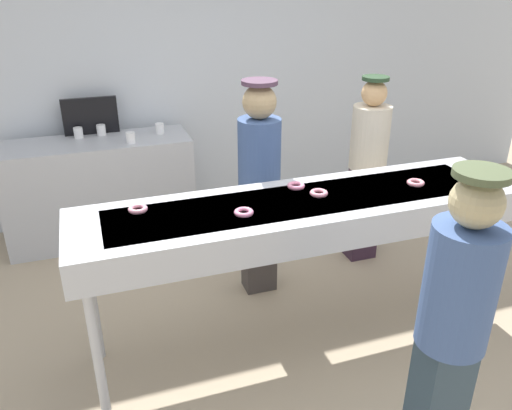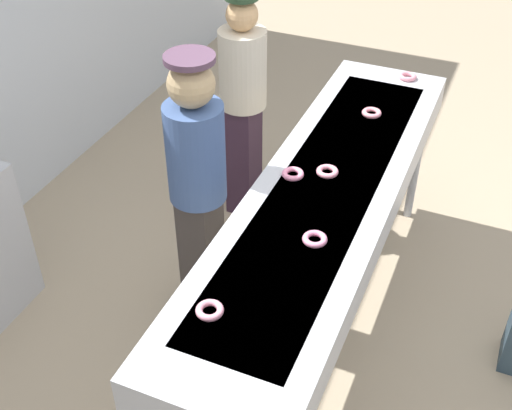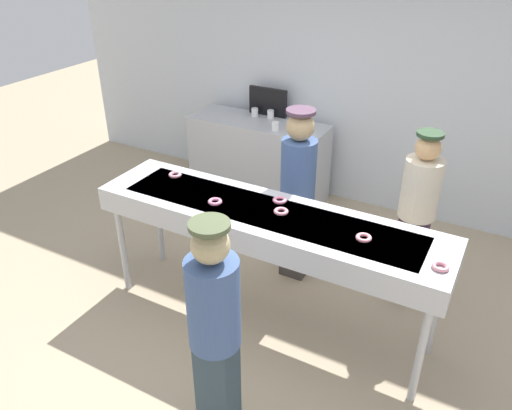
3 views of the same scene
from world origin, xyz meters
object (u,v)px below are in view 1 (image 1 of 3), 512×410
strawberry_donut_3 (319,193)px  customer_waiting (453,320)px  paper_cup_2 (78,133)px  menu_display (90,116)px  worker_baker (259,180)px  paper_cup_0 (131,138)px  strawberry_donut_0 (493,178)px  paper_cup_1 (101,130)px  strawberry_donut_4 (416,183)px  paper_cup_3 (160,129)px  strawberry_donut_1 (244,212)px  prep_counter (101,190)px  fryer_conveyor (305,214)px  strawberry_donut_2 (296,186)px  worker_assistant (367,163)px  strawberry_donut_5 (138,209)px

strawberry_donut_3 → customer_waiting: size_ratio=0.07×
paper_cup_2 → menu_display: menu_display is taller
strawberry_donut_3 → menu_display: (-1.25, 2.19, 0.04)m
paper_cup_2 → customer_waiting: bearing=-65.0°
worker_baker → paper_cup_0: worker_baker is taller
strawberry_donut_0 → paper_cup_1: strawberry_donut_0 is taller
strawberry_donut_4 → paper_cup_3: bearing=123.1°
paper_cup_3 → strawberry_donut_3: bearing=-71.5°
strawberry_donut_1 → paper_cup_0: size_ratio=1.16×
strawberry_donut_3 → menu_display: menu_display is taller
customer_waiting → prep_counter: (-1.38, 3.10, -0.43)m
fryer_conveyor → strawberry_donut_2: strawberry_donut_2 is taller
strawberry_donut_1 → customer_waiting: customer_waiting is taller
prep_counter → paper_cup_1: (0.08, 0.16, 0.52)m
worker_assistant → menu_display: bearing=-21.1°
paper_cup_1 → strawberry_donut_3: bearing=-60.9°
strawberry_donut_4 → customer_waiting: bearing=-116.1°
strawberry_donut_0 → paper_cup_0: (-2.15, 1.93, -0.08)m
paper_cup_3 → menu_display: menu_display is taller
strawberry_donut_5 → prep_counter: size_ratio=0.07×
paper_cup_0 → paper_cup_3: 0.35m
paper_cup_3 → strawberry_donut_0: bearing=-48.8°
menu_display → strawberry_donut_4: bearing=-49.5°
strawberry_donut_2 → paper_cup_1: (-1.09, 1.96, -0.08)m
paper_cup_3 → strawberry_donut_4: bearing=-56.9°
strawberry_donut_5 → worker_baker: bearing=29.9°
strawberry_donut_3 → prep_counter: bearing=122.7°
fryer_conveyor → menu_display: (-1.15, 2.22, 0.15)m
strawberry_donut_3 → paper_cup_0: (-0.95, 1.79, -0.08)m
worker_assistant → paper_cup_1: worker_assistant is taller
menu_display → customer_waiting: bearing=-67.4°
strawberry_donut_0 → paper_cup_1: size_ratio=1.16×
worker_assistant → customer_waiting: customer_waiting is taller
prep_counter → paper_cup_0: bearing=-28.1°
strawberry_donut_2 → menu_display: menu_display is taller
fryer_conveyor → strawberry_donut_0: 1.31m
worker_assistant → strawberry_donut_1: bearing=46.4°
paper_cup_0 → paper_cup_1: size_ratio=1.00×
strawberry_donut_5 → paper_cup_0: 1.67m
strawberry_donut_0 → worker_assistant: bearing=109.7°
paper_cup_1 → paper_cup_0: bearing=-55.1°
strawberry_donut_5 → paper_cup_2: 1.99m
fryer_conveyor → strawberry_donut_2: 0.22m
fryer_conveyor → prep_counter: bearing=120.1°
paper_cup_3 → worker_assistant: bearing=-37.1°
menu_display → strawberry_donut_5: bearing=-85.3°
strawberry_donut_1 → paper_cup_2: 2.37m
paper_cup_0 → customer_waiting: bearing=-69.8°
strawberry_donut_5 → paper_cup_2: bearing=98.5°
prep_counter → paper_cup_0: (0.30, -0.16, 0.52)m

